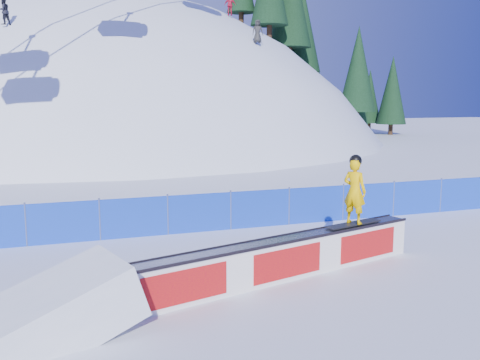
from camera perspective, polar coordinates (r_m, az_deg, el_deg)
name	(u,v)px	position (r m, az deg, el deg)	size (l,w,h in m)	color
ground	(250,278)	(12.56, 1.03, -10.38)	(160.00, 160.00, 0.00)	white
snow_hill	(109,317)	(57.71, -13.84, -14.01)	(64.00, 64.00, 64.00)	white
treeline	(327,49)	(58.78, 9.28, 13.62)	(19.04, 12.21, 19.88)	black
safety_fence	(200,213)	(16.54, -4.30, -3.52)	(22.05, 0.05, 1.30)	#133AB9
rail_box	(281,259)	(12.35, 4.37, -8.42)	(7.89, 2.72, 0.96)	white
snow_ramp	(59,334)	(10.32, -18.76, -15.25)	(2.61, 1.74, 0.98)	white
snowboarder	(355,191)	(13.59, 12.13, -1.10)	(1.71, 0.75, 1.77)	black
distant_skiers	(143,1)	(42.04, -10.30, 18.31)	(17.93, 9.44, 6.48)	black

